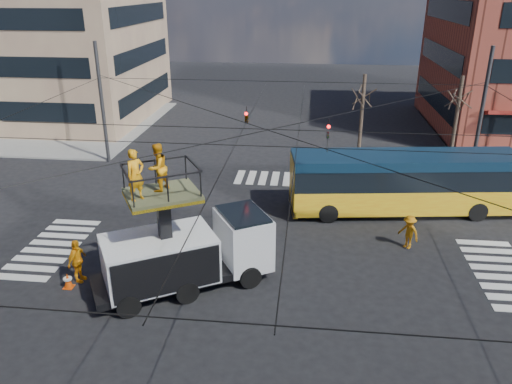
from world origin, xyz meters
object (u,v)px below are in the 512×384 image
(utility_truck, at_px, (186,240))
(flagger, at_px, (409,232))
(city_bus, at_px, (404,182))
(worker_ground, at_px, (77,261))
(traffic_cone, at_px, (68,281))

(utility_truck, distance_m, flagger, 10.25)
(flagger, bearing_deg, utility_truck, -109.76)
(city_bus, xyz_separation_m, worker_ground, (-14.16, -8.40, -0.80))
(traffic_cone, xyz_separation_m, worker_ground, (0.24, 0.52, 0.61))
(worker_ground, bearing_deg, city_bus, -48.83)
(city_bus, height_order, flagger, city_bus)
(worker_ground, relative_size, flagger, 1.15)
(traffic_cone, height_order, flagger, flagger)
(traffic_cone, bearing_deg, utility_truck, 9.14)
(utility_truck, relative_size, city_bus, 0.60)
(utility_truck, relative_size, traffic_cone, 11.57)
(utility_truck, xyz_separation_m, traffic_cone, (-4.74, -0.76, -1.69))
(utility_truck, height_order, flagger, utility_truck)
(utility_truck, bearing_deg, worker_ground, 153.20)
(traffic_cone, bearing_deg, flagger, 19.17)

